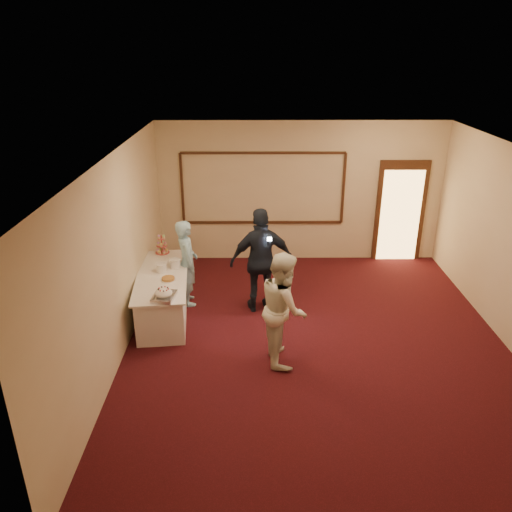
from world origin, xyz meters
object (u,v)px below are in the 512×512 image
(pavlova_tray, at_px, (164,294))
(man, at_px, (187,263))
(plate_stack_b, at_px, (175,263))
(guest, at_px, (262,261))
(buffet_table, at_px, (163,294))
(cupcake_stand, at_px, (162,246))
(plate_stack_a, at_px, (161,268))
(woman, at_px, (284,308))
(tart, at_px, (168,279))

(pavlova_tray, distance_m, man, 1.33)
(plate_stack_b, bearing_deg, guest, -4.04)
(buffet_table, distance_m, cupcake_stand, 1.11)
(man, bearing_deg, plate_stack_b, 110.64)
(cupcake_stand, bearing_deg, pavlova_tray, -79.72)
(plate_stack_a, bearing_deg, guest, 2.21)
(cupcake_stand, relative_size, guest, 0.21)
(plate_stack_b, bearing_deg, pavlova_tray, -90.36)
(plate_stack_a, distance_m, woman, 2.50)
(pavlova_tray, bearing_deg, guest, 34.68)
(buffet_table, bearing_deg, tart, -56.63)
(pavlova_tray, distance_m, cupcake_stand, 1.87)
(buffet_table, height_order, cupcake_stand, cupcake_stand)
(guest, bearing_deg, plate_stack_a, -8.03)
(plate_stack_b, bearing_deg, plate_stack_a, -140.65)
(pavlova_tray, xyz_separation_m, tart, (-0.04, 0.65, -0.05))
(plate_stack_a, xyz_separation_m, tart, (0.17, -0.34, -0.05))
(plate_stack_a, xyz_separation_m, guest, (1.73, 0.07, 0.10))
(woman, bearing_deg, plate_stack_b, 42.63)
(pavlova_tray, distance_m, plate_stack_b, 1.16)
(woman, height_order, guest, guest)
(buffet_table, bearing_deg, guest, 6.19)
(guest, bearing_deg, tart, 4.49)
(pavlova_tray, bearing_deg, plate_stack_b, 89.64)
(cupcake_stand, xyz_separation_m, woman, (2.16, -2.31, -0.05))
(buffet_table, xyz_separation_m, pavlova_tray, (0.19, -0.87, 0.45))
(plate_stack_a, bearing_deg, pavlova_tray, -78.27)
(man, bearing_deg, tart, 143.36)
(plate_stack_a, distance_m, guest, 1.74)
(pavlova_tray, bearing_deg, woman, -14.44)
(buffet_table, bearing_deg, woman, -33.71)
(tart, bearing_deg, woman, -30.93)
(plate_stack_a, relative_size, tart, 0.71)
(woman, bearing_deg, man, 36.99)
(man, bearing_deg, woman, -154.89)
(cupcake_stand, relative_size, man, 0.24)
(buffet_table, xyz_separation_m, tart, (0.15, -0.23, 0.41))
(man, distance_m, guest, 1.36)
(buffet_table, bearing_deg, plate_stack_b, 56.67)
(tart, bearing_deg, plate_stack_a, 116.07)
(woman, relative_size, guest, 0.91)
(plate_stack_b, bearing_deg, cupcake_stand, 116.84)
(pavlova_tray, relative_size, man, 0.30)
(plate_stack_a, bearing_deg, buffet_table, -80.48)
(plate_stack_b, bearing_deg, woman, -41.97)
(plate_stack_b, distance_m, guest, 1.53)
(plate_stack_b, xyz_separation_m, guest, (1.52, -0.11, 0.09))
(man, bearing_deg, cupcake_stand, 28.06)
(pavlova_tray, bearing_deg, cupcake_stand, 100.28)
(tart, xyz_separation_m, woman, (1.86, -1.12, 0.07))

